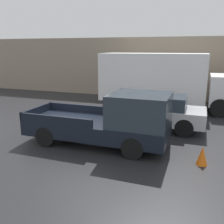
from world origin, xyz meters
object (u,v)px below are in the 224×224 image
object	(u,v)px
newspaper_box	(180,93)
traffic_cone	(202,156)
pickup_truck	(112,121)
car	(156,111)
delivery_truck	(163,79)

from	to	relation	value
newspaper_box	traffic_cone	distance (m)	10.05
pickup_truck	traffic_cone	bearing A→B (deg)	-10.55
car	traffic_cone	distance (m)	3.87
pickup_truck	newspaper_box	world-z (taller)	pickup_truck
traffic_cone	pickup_truck	bearing A→B (deg)	169.45
delivery_truck	newspaper_box	bearing A→B (deg)	71.61
delivery_truck	traffic_cone	size ratio (longest dim) A/B	13.32
delivery_truck	traffic_cone	bearing A→B (deg)	-71.95
newspaper_box	traffic_cone	xyz separation A→B (m)	(1.51, -9.93, -0.25)
car	pickup_truck	bearing A→B (deg)	-114.00
delivery_truck	newspaper_box	size ratio (longest dim) A/B	7.31
pickup_truck	newspaper_box	size ratio (longest dim) A/B	4.87
car	newspaper_box	distance (m)	6.71
pickup_truck	traffic_cone	size ratio (longest dim) A/B	8.87
car	delivery_truck	bearing A→B (deg)	94.73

